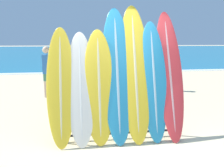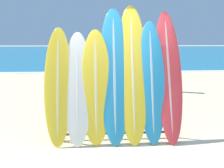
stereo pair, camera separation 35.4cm
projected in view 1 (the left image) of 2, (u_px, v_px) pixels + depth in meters
ground_plane at (138, 160)px, 3.50m from camera, size 160.00×160.00×0.00m
ocean_water at (86, 50)px, 41.55m from camera, size 120.00×60.00×0.01m
surfboard_rack at (118, 115)px, 4.14m from camera, size 2.38×0.04×0.91m
surfboard_slot_0 at (61, 87)px, 3.91m from camera, size 0.51×0.72×2.13m
surfboard_slot_1 at (81, 88)px, 3.96m from camera, size 0.52×0.72×2.05m
surfboard_slot_2 at (99, 87)px, 3.99m from camera, size 0.56×0.67×2.09m
surfboard_slot_3 at (117, 74)px, 4.07m from camera, size 0.57×0.89×2.51m
surfboard_slot_4 at (135, 72)px, 4.13m from camera, size 0.59×0.93×2.57m
surfboard_slot_5 at (154, 81)px, 4.15m from camera, size 0.51×0.78×2.26m
surfboard_slot_6 at (170, 74)px, 4.24m from camera, size 0.51×0.97×2.46m
person_near_water at (47, 70)px, 7.15m from camera, size 0.28×0.23×1.69m
person_mid_beach at (157, 66)px, 8.19m from camera, size 0.29×0.24×1.68m
person_far_left at (97, 61)px, 10.00m from camera, size 0.30×0.27×1.77m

